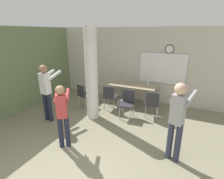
{
  "coord_description": "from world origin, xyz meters",
  "views": [
    {
      "loc": [
        1.73,
        -1.49,
        2.64
      ],
      "look_at": [
        -0.27,
        2.9,
        1.03
      ],
      "focal_mm": 28.0,
      "sensor_mm": 36.0,
      "label": 1
    }
  ],
  "objects_px": {
    "chair_near_pillar": "(84,94)",
    "person_playing_side": "(178,117)",
    "person_watching_back": "(46,89)",
    "folding_table": "(133,86)",
    "person_playing_front": "(62,112)",
    "bottle_on_table": "(148,83)",
    "chair_table_left": "(110,96)",
    "chair_table_right": "(152,102)",
    "chair_table_front": "(128,102)"
  },
  "relations": [
    {
      "from": "folding_table",
      "to": "bottle_on_table",
      "type": "distance_m",
      "value": 0.55
    },
    {
      "from": "bottle_on_table",
      "to": "chair_table_front",
      "type": "bearing_deg",
      "value": -105.19
    },
    {
      "from": "chair_near_pillar",
      "to": "person_playing_front",
      "type": "xyz_separation_m",
      "value": [
        0.82,
        -2.13,
        0.39
      ]
    },
    {
      "from": "bottle_on_table",
      "to": "person_playing_front",
      "type": "bearing_deg",
      "value": -109.78
    },
    {
      "from": "chair_table_right",
      "to": "chair_table_left",
      "type": "height_order",
      "value": "same"
    },
    {
      "from": "person_watching_back",
      "to": "chair_table_right",
      "type": "bearing_deg",
      "value": 27.61
    },
    {
      "from": "chair_table_right",
      "to": "person_playing_front",
      "type": "distance_m",
      "value": 2.85
    },
    {
      "from": "bottle_on_table",
      "to": "person_watching_back",
      "type": "bearing_deg",
      "value": -135.54
    },
    {
      "from": "bottle_on_table",
      "to": "person_playing_side",
      "type": "relative_size",
      "value": 0.15
    },
    {
      "from": "person_watching_back",
      "to": "person_playing_front",
      "type": "bearing_deg",
      "value": -33.57
    },
    {
      "from": "chair_table_left",
      "to": "person_watching_back",
      "type": "xyz_separation_m",
      "value": [
        -1.38,
        -1.5,
        0.51
      ]
    },
    {
      "from": "chair_near_pillar",
      "to": "chair_table_front",
      "type": "xyz_separation_m",
      "value": [
        1.67,
        -0.07,
        0.0
      ]
    },
    {
      "from": "chair_near_pillar",
      "to": "person_watching_back",
      "type": "distance_m",
      "value": 1.45
    },
    {
      "from": "chair_near_pillar",
      "to": "person_playing_side",
      "type": "bearing_deg",
      "value": -25.12
    },
    {
      "from": "folding_table",
      "to": "person_playing_front",
      "type": "xyz_separation_m",
      "value": [
        -0.66,
        -3.15,
        0.2
      ]
    },
    {
      "from": "bottle_on_table",
      "to": "chair_table_right",
      "type": "xyz_separation_m",
      "value": [
        0.39,
        -0.92,
        -0.34
      ]
    },
    {
      "from": "person_watching_back",
      "to": "person_playing_front",
      "type": "xyz_separation_m",
      "value": [
        1.29,
        -0.85,
        -0.12
      ]
    },
    {
      "from": "person_watching_back",
      "to": "folding_table",
      "type": "bearing_deg",
      "value": 49.72
    },
    {
      "from": "chair_near_pillar",
      "to": "person_playing_front",
      "type": "height_order",
      "value": "person_playing_front"
    },
    {
      "from": "bottle_on_table",
      "to": "chair_table_left",
      "type": "xyz_separation_m",
      "value": [
        -1.08,
        -0.91,
        -0.34
      ]
    },
    {
      "from": "folding_table",
      "to": "person_playing_side",
      "type": "relative_size",
      "value": 1.01
    },
    {
      "from": "bottle_on_table",
      "to": "person_playing_front",
      "type": "height_order",
      "value": "person_playing_front"
    },
    {
      "from": "bottle_on_table",
      "to": "person_watching_back",
      "type": "height_order",
      "value": "person_watching_back"
    },
    {
      "from": "chair_table_right",
      "to": "person_watching_back",
      "type": "height_order",
      "value": "person_watching_back"
    },
    {
      "from": "chair_table_left",
      "to": "person_watching_back",
      "type": "bearing_deg",
      "value": -132.56
    },
    {
      "from": "chair_near_pillar",
      "to": "folding_table",
      "type": "bearing_deg",
      "value": 34.63
    },
    {
      "from": "person_watching_back",
      "to": "chair_near_pillar",
      "type": "bearing_deg",
      "value": 70.01
    },
    {
      "from": "person_playing_front",
      "to": "bottle_on_table",
      "type": "bearing_deg",
      "value": 70.22
    },
    {
      "from": "folding_table",
      "to": "person_playing_front",
      "type": "relative_size",
      "value": 1.13
    },
    {
      "from": "bottle_on_table",
      "to": "chair_table_right",
      "type": "distance_m",
      "value": 1.06
    },
    {
      "from": "chair_table_front",
      "to": "person_playing_side",
      "type": "bearing_deg",
      "value": -42.78
    },
    {
      "from": "chair_near_pillar",
      "to": "person_playing_side",
      "type": "xyz_separation_m",
      "value": [
        3.24,
        -1.52,
        0.5
      ]
    },
    {
      "from": "chair_table_right",
      "to": "person_playing_side",
      "type": "bearing_deg",
      "value": -63.86
    },
    {
      "from": "person_watching_back",
      "to": "person_playing_front",
      "type": "relative_size",
      "value": 1.13
    },
    {
      "from": "chair_table_left",
      "to": "person_playing_side",
      "type": "bearing_deg",
      "value": -37.01
    },
    {
      "from": "bottle_on_table",
      "to": "chair_table_right",
      "type": "relative_size",
      "value": 0.29
    },
    {
      "from": "folding_table",
      "to": "chair_table_front",
      "type": "bearing_deg",
      "value": -80.34
    },
    {
      "from": "chair_table_right",
      "to": "person_playing_front",
      "type": "bearing_deg",
      "value": -123.72
    },
    {
      "from": "person_playing_front",
      "to": "chair_table_left",
      "type": "bearing_deg",
      "value": 87.68
    },
    {
      "from": "chair_near_pillar",
      "to": "chair_table_front",
      "type": "bearing_deg",
      "value": -2.27
    },
    {
      "from": "folding_table",
      "to": "person_playing_side",
      "type": "bearing_deg",
      "value": -55.39
    },
    {
      "from": "folding_table",
      "to": "person_watching_back",
      "type": "height_order",
      "value": "person_watching_back"
    },
    {
      "from": "bottle_on_table",
      "to": "chair_table_left",
      "type": "bearing_deg",
      "value": -139.85
    },
    {
      "from": "chair_near_pillar",
      "to": "person_playing_front",
      "type": "relative_size",
      "value": 0.57
    },
    {
      "from": "folding_table",
      "to": "chair_near_pillar",
      "type": "height_order",
      "value": "chair_near_pillar"
    },
    {
      "from": "chair_table_left",
      "to": "person_watching_back",
      "type": "distance_m",
      "value": 2.11
    },
    {
      "from": "chair_table_front",
      "to": "person_playing_front",
      "type": "bearing_deg",
      "value": -112.36
    },
    {
      "from": "chair_near_pillar",
      "to": "chair_table_right",
      "type": "distance_m",
      "value": 2.4
    },
    {
      "from": "chair_table_right",
      "to": "person_watching_back",
      "type": "bearing_deg",
      "value": -152.39
    },
    {
      "from": "folding_table",
      "to": "chair_table_right",
      "type": "distance_m",
      "value": 1.23
    }
  ]
}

